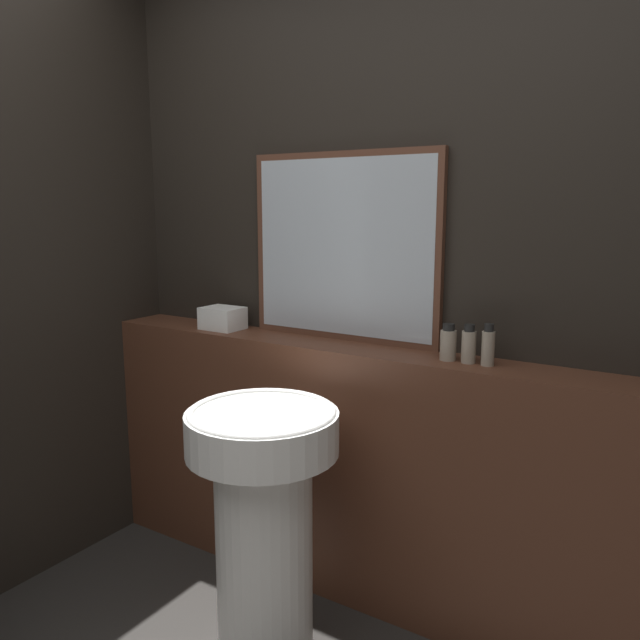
{
  "coord_description": "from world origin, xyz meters",
  "views": [
    {
      "loc": [
        1.1,
        -0.53,
        1.51
      ],
      "look_at": [
        -0.09,
        1.33,
        1.1
      ],
      "focal_mm": 35.0,
      "sensor_mm": 36.0,
      "label": 1
    }
  ],
  "objects_px": {
    "shampoo_bottle": "(448,343)",
    "conditioner_bottle": "(469,345)",
    "lotion_bottle": "(488,346)",
    "pedestal_sink": "(264,512)",
    "mirror": "(343,248)",
    "towel_stack": "(223,318)"
  },
  "relations": [
    {
      "from": "shampoo_bottle",
      "to": "conditioner_bottle",
      "type": "relative_size",
      "value": 0.96
    },
    {
      "from": "pedestal_sink",
      "to": "conditioner_bottle",
      "type": "height_order",
      "value": "conditioner_bottle"
    },
    {
      "from": "mirror",
      "to": "conditioner_bottle",
      "type": "relative_size",
      "value": 6.16
    },
    {
      "from": "pedestal_sink",
      "to": "mirror",
      "type": "xyz_separation_m",
      "value": [
        -0.03,
        0.56,
        0.84
      ]
    },
    {
      "from": "mirror",
      "to": "shampoo_bottle",
      "type": "distance_m",
      "value": 0.57
    },
    {
      "from": "shampoo_bottle",
      "to": "lotion_bottle",
      "type": "relative_size",
      "value": 0.9
    },
    {
      "from": "pedestal_sink",
      "to": "conditioner_bottle",
      "type": "bearing_deg",
      "value": 41.97
    },
    {
      "from": "mirror",
      "to": "conditioner_bottle",
      "type": "height_order",
      "value": "mirror"
    },
    {
      "from": "mirror",
      "to": "shampoo_bottle",
      "type": "bearing_deg",
      "value": -11.46
    },
    {
      "from": "towel_stack",
      "to": "conditioner_bottle",
      "type": "bearing_deg",
      "value": 0.0
    },
    {
      "from": "conditioner_bottle",
      "to": "lotion_bottle",
      "type": "bearing_deg",
      "value": 0.0
    },
    {
      "from": "conditioner_bottle",
      "to": "mirror",
      "type": "bearing_deg",
      "value": 170.02
    },
    {
      "from": "shampoo_bottle",
      "to": "conditioner_bottle",
      "type": "height_order",
      "value": "conditioner_bottle"
    },
    {
      "from": "pedestal_sink",
      "to": "shampoo_bottle",
      "type": "distance_m",
      "value": 0.84
    },
    {
      "from": "mirror",
      "to": "towel_stack",
      "type": "height_order",
      "value": "mirror"
    },
    {
      "from": "pedestal_sink",
      "to": "lotion_bottle",
      "type": "distance_m",
      "value": 0.92
    },
    {
      "from": "pedestal_sink",
      "to": "lotion_bottle",
      "type": "height_order",
      "value": "lotion_bottle"
    },
    {
      "from": "pedestal_sink",
      "to": "mirror",
      "type": "height_order",
      "value": "mirror"
    },
    {
      "from": "pedestal_sink",
      "to": "mirror",
      "type": "distance_m",
      "value": 1.01
    },
    {
      "from": "lotion_bottle",
      "to": "mirror",
      "type": "bearing_deg",
      "value": 171.08
    },
    {
      "from": "lotion_bottle",
      "to": "pedestal_sink",
      "type": "bearing_deg",
      "value": -141.4
    },
    {
      "from": "shampoo_bottle",
      "to": "conditioner_bottle",
      "type": "xyz_separation_m",
      "value": [
        0.07,
        0.0,
        0.0
      ]
    }
  ]
}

